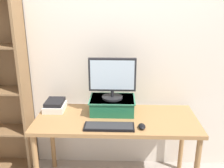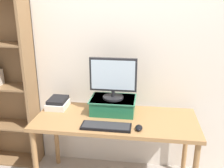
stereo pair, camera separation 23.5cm
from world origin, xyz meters
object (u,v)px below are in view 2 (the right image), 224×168
at_px(desk, 116,126).
at_px(keyboard, 106,126).
at_px(bookshelf_unit, 4,85).
at_px(computer_monitor, 113,78).
at_px(book_stack, 58,103).
at_px(riser_box, 113,105).
at_px(computer_mouse, 139,128).

bearing_deg(desk, keyboard, -106.24).
relative_size(bookshelf_unit, computer_monitor, 4.10).
distance_m(computer_monitor, book_stack, 0.67).
relative_size(desk, keyboard, 3.50).
xyz_separation_m(bookshelf_unit, book_stack, (0.66, -0.12, -0.13)).
relative_size(riser_box, computer_monitor, 0.98).
height_order(riser_box, computer_monitor, computer_monitor).
height_order(computer_mouse, book_stack, book_stack).
bearing_deg(computer_mouse, desk, 138.96).
bearing_deg(computer_monitor, bookshelf_unit, 172.82).
height_order(computer_monitor, computer_mouse, computer_monitor).
height_order(desk, keyboard, keyboard).
relative_size(desk, book_stack, 6.23).
distance_m(keyboard, computer_mouse, 0.29).
bearing_deg(bookshelf_unit, book_stack, -10.27).
bearing_deg(keyboard, riser_box, 87.25).
xyz_separation_m(desk, book_stack, (-0.64, 0.17, 0.13)).
relative_size(keyboard, book_stack, 1.78).
distance_m(computer_mouse, book_stack, 0.94).
xyz_separation_m(bookshelf_unit, riser_box, (1.26, -0.16, -0.10)).
height_order(desk, computer_mouse, computer_mouse).
relative_size(computer_mouse, book_stack, 0.42).
relative_size(desk, computer_mouse, 14.93).
height_order(riser_box, keyboard, riser_box).
height_order(desk, book_stack, book_stack).
distance_m(desk, keyboard, 0.23).
xyz_separation_m(desk, riser_box, (-0.04, 0.13, 0.16)).
bearing_deg(bookshelf_unit, keyboard, -21.68).
bearing_deg(bookshelf_unit, computer_monitor, -7.18).
distance_m(desk, computer_monitor, 0.47).
bearing_deg(book_stack, bookshelf_unit, 169.73).
distance_m(desk, computer_mouse, 0.32).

